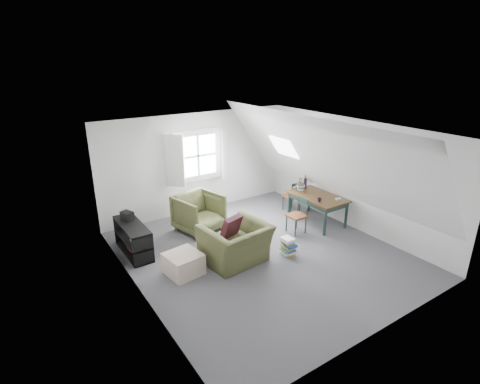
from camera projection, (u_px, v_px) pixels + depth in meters
floor at (262, 254)px, 7.58m from camera, size 5.50×5.50×0.00m
ceiling at (265, 131)px, 6.72m from camera, size 5.50×5.50×0.00m
wall_back at (197, 163)px, 9.30m from camera, size 5.00×0.00×5.00m
wall_front at (387, 257)px, 5.00m from camera, size 5.00×0.00×5.00m
wall_left at (136, 227)px, 5.86m from camera, size 0.00×5.50×5.50m
wall_right at (352, 174)px, 8.44m from camera, size 0.00×5.50×5.50m
slope_left at (189, 185)px, 6.17m from camera, size 3.19×5.50×4.48m
slope_right at (324, 158)px, 7.77m from camera, size 3.19×5.50×4.48m
dormer_window at (199, 156)px, 9.17m from camera, size 1.71×0.35×1.30m
skylight at (284, 147)px, 8.80m from camera, size 0.35×0.75×0.47m
armchair_near at (236, 261)px, 7.31m from camera, size 1.29×1.16×0.77m
armchair_far at (200, 230)px, 8.62m from camera, size 1.11×1.12×0.85m
throw_pillow at (231, 227)px, 7.19m from camera, size 0.48×0.36×0.44m
ottoman at (183, 264)px, 6.84m from camera, size 0.67×0.67×0.40m
dining_table at (317, 199)px, 8.80m from camera, size 0.82×1.36×0.68m
demijohn at (300, 186)px, 9.00m from camera, size 0.23×0.23×0.32m
vase_twigs at (305, 183)px, 9.20m from camera, size 0.08×0.09×0.63m
cup at (319, 202)px, 8.41m from camera, size 0.10×0.10×0.09m
paper_box at (338, 199)px, 8.51m from camera, size 0.13×0.10×0.04m
dining_chair_far at (293, 196)px, 9.52m from camera, size 0.38×0.38×0.80m
dining_chair_near at (298, 215)px, 8.38m from camera, size 0.38×0.38×0.80m
media_shelf at (134, 241)px, 7.51m from camera, size 0.41×1.23×0.63m
electronics_box at (127, 216)px, 7.59m from camera, size 0.25×0.29×0.19m
magazine_stack at (288, 246)px, 7.49m from camera, size 0.27×0.32×0.36m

